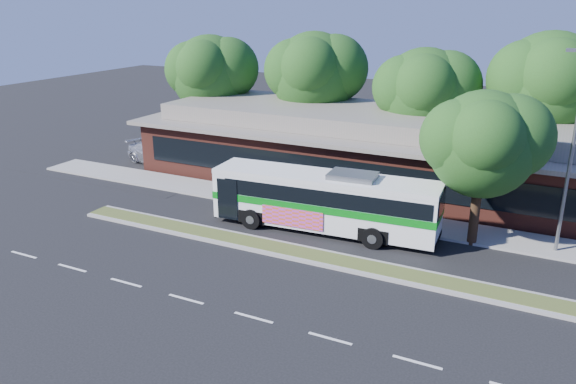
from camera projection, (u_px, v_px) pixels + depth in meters
name	position (u px, v px, depth m)	size (l,w,h in m)	color
ground	(310.00, 263.00, 24.63)	(120.00, 120.00, 0.00)	black
median_strip	(316.00, 256.00, 25.12)	(26.00, 1.10, 0.15)	#435122
sidewalk	(359.00, 215.00, 30.04)	(44.00, 2.60, 0.12)	gray
parking_lot	(141.00, 160.00, 40.68)	(14.00, 12.00, 0.01)	black
plaza_building	(396.00, 150.00, 34.95)	(33.20, 11.20, 4.45)	maroon
lamp_post	(572.00, 148.00, 24.11)	(0.93, 0.18, 9.07)	slate
tree_bg_a	(216.00, 72.00, 41.71)	(6.47, 5.80, 8.63)	black
tree_bg_b	(321.00, 73.00, 39.09)	(6.69, 6.00, 9.00)	black
tree_bg_c	(431.00, 91.00, 35.06)	(6.24, 5.60, 8.26)	black
tree_bg_d	(557.00, 82.00, 32.69)	(6.91, 6.20, 9.37)	black
transit_bus	(325.00, 197.00, 27.58)	(11.40, 3.19, 3.16)	white
sedan	(158.00, 154.00, 39.29)	(2.13, 5.25, 1.52)	#B7B9BF
sidewalk_tree	(492.00, 142.00, 24.95)	(5.41, 4.85, 7.28)	black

